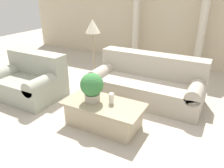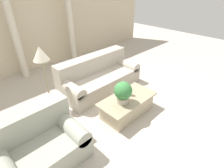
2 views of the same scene
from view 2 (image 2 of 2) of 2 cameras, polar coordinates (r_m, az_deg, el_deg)
ground_plane at (r=4.28m, az=-0.81°, el=-7.46°), size 16.00×16.00×0.00m
wall_back at (r=6.38m, az=-24.05°, el=18.90°), size 10.00×0.06×3.20m
sofa_long at (r=4.85m, az=-4.37°, el=2.45°), size 2.22×1.00×0.90m
loveseat at (r=3.24m, az=-23.03°, el=-17.48°), size 1.37×1.00×0.90m
coffee_table at (r=3.98m, az=4.98°, el=-7.03°), size 1.32×0.67×0.42m
potted_plant at (r=3.57m, az=3.62°, el=-2.59°), size 0.38×0.38×0.49m
pillar_candle at (r=3.91m, az=5.77°, el=-2.52°), size 0.08×0.08×0.18m
floor_lamp at (r=3.93m, az=-22.20°, el=8.15°), size 0.34×0.34×1.51m
column_left at (r=5.84m, az=-28.99°, el=13.39°), size 0.28×0.28×2.48m
column_right at (r=6.56m, az=-13.35°, el=17.88°), size 0.28×0.28×2.48m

